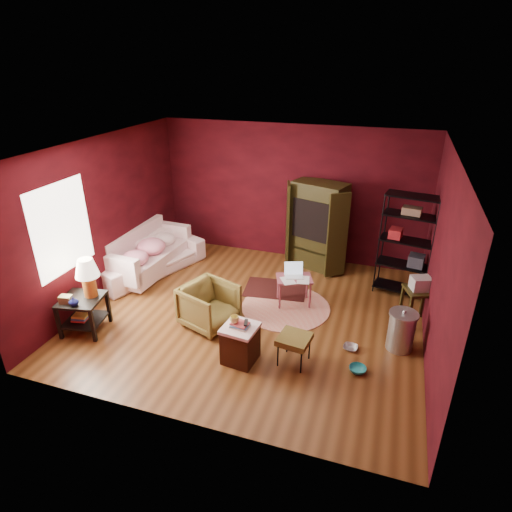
% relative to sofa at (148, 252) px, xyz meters
% --- Properties ---
extents(room, '(5.54, 5.04, 2.84)m').
position_rel_sofa_xyz_m(room, '(2.43, -0.84, 0.95)').
color(room, brown).
rests_on(room, ground).
extents(sofa, '(1.46, 2.38, 0.90)m').
position_rel_sofa_xyz_m(sofa, '(0.00, 0.00, 0.00)').
color(sofa, white).
rests_on(sofa, ground).
extents(armchair, '(0.93, 0.96, 0.78)m').
position_rel_sofa_xyz_m(armchair, '(1.92, -1.34, -0.06)').
color(armchair, black).
rests_on(armchair, ground).
extents(pet_bowl_steel, '(0.22, 0.07, 0.22)m').
position_rel_sofa_xyz_m(pet_bowl_steel, '(4.18, -1.28, -0.34)').
color(pet_bowl_steel, '#B6B9BD').
rests_on(pet_bowl_steel, ground).
extents(pet_bowl_turquoise, '(0.25, 0.15, 0.24)m').
position_rel_sofa_xyz_m(pet_bowl_turquoise, '(4.34, -1.76, -0.33)').
color(pet_bowl_turquoise, '#26A8B2').
rests_on(pet_bowl_turquoise, ground).
extents(vase, '(0.19, 0.19, 0.14)m').
position_rel_sofa_xyz_m(vase, '(0.15, -2.30, 0.20)').
color(vase, '#0D1144').
rests_on(vase, side_table).
extents(mug, '(0.15, 0.13, 0.13)m').
position_rel_sofa_xyz_m(mug, '(2.63, -2.04, 0.25)').
color(mug, '#F2E176').
rests_on(mug, hamper).
extents(side_table, '(0.72, 0.72, 1.21)m').
position_rel_sofa_xyz_m(side_table, '(0.15, -2.03, 0.28)').
color(side_table, black).
rests_on(side_table, ground).
extents(sofa_cushions, '(0.91, 2.02, 0.83)m').
position_rel_sofa_xyz_m(sofa_cushions, '(-0.01, -0.02, -0.04)').
color(sofa_cushions, white).
rests_on(sofa_cushions, sofa).
extents(hamper, '(0.52, 0.52, 0.66)m').
position_rel_sofa_xyz_m(hamper, '(2.70, -2.03, -0.15)').
color(hamper, '#411F0F').
rests_on(hamper, ground).
extents(footstool, '(0.48, 0.48, 0.44)m').
position_rel_sofa_xyz_m(footstool, '(3.44, -1.83, -0.06)').
color(footstool, black).
rests_on(footstool, ground).
extents(rug_round, '(1.75, 1.75, 0.01)m').
position_rel_sofa_xyz_m(rug_round, '(2.96, -0.45, -0.44)').
color(rug_round, beige).
rests_on(rug_round, ground).
extents(rug_oriental, '(1.23, 0.90, 0.01)m').
position_rel_sofa_xyz_m(rug_oriental, '(2.62, 0.10, -0.43)').
color(rug_oriental, '#4C1614').
rests_on(rug_oriental, ground).
extents(laptop_desk, '(0.71, 0.62, 0.74)m').
position_rel_sofa_xyz_m(laptop_desk, '(3.05, -0.27, 0.01)').
color(laptop_desk, '#A04957').
rests_on(laptop_desk, ground).
extents(tv_armoire, '(1.33, 1.00, 1.78)m').
position_rel_sofa_xyz_m(tv_armoire, '(3.13, 1.33, 0.48)').
color(tv_armoire, '#2F280D').
rests_on(tv_armoire, ground).
extents(wire_shelving, '(0.97, 0.55, 1.88)m').
position_rel_sofa_xyz_m(wire_shelving, '(4.84, 0.72, 0.58)').
color(wire_shelving, black).
rests_on(wire_shelving, ground).
extents(small_stand, '(0.55, 0.55, 0.85)m').
position_rel_sofa_xyz_m(small_stand, '(5.09, -0.25, 0.19)').
color(small_stand, '#2F280D').
rests_on(small_stand, ground).
extents(trash_can, '(0.55, 0.55, 0.66)m').
position_rel_sofa_xyz_m(trash_can, '(4.87, -1.02, -0.14)').
color(trash_can, silver).
rests_on(trash_can, ground).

